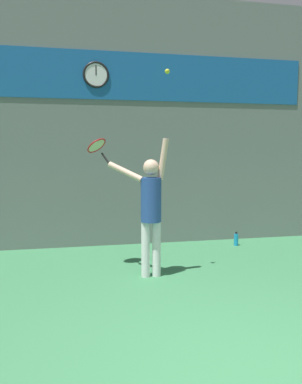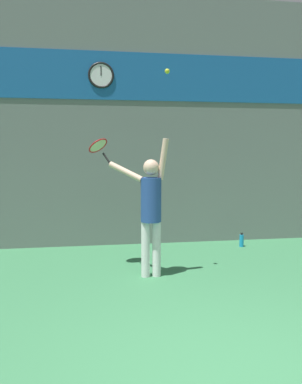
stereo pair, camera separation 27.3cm
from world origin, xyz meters
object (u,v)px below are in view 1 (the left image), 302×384
Objects in this scene: water_bottle at (236,239)px; scoreboard_clock at (96,75)px; tennis_racket at (97,147)px; tennis_ball at (167,71)px; tennis_player at (150,205)px.

scoreboard_clock is at bearing 169.54° from water_bottle.
tennis_ball is at bearing -30.62° from tennis_racket.
tennis_racket is at bearing 145.65° from tennis_player.
tennis_player is at bearing -71.54° from scoreboard_clock.
tennis_player reaches higher than water_bottle.
scoreboard_clock reaches higher than water_bottle.
scoreboard_clock is 1.77× the size of water_bottle.
tennis_ball is (0.99, -0.59, 1.08)m from tennis_racket.
scoreboard_clock reaches higher than tennis_racket.
water_bottle is (1.86, 1.56, -2.95)m from tennis_ball.
tennis_ball reaches higher than tennis_player.
water_bottle is (2.09, 1.49, -0.97)m from tennis_player.
tennis_player is 29.75× the size of tennis_ball.
water_bottle is (2.76, -0.51, -3.27)m from scoreboard_clock.
water_bottle is (2.85, 0.98, -1.87)m from tennis_racket.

